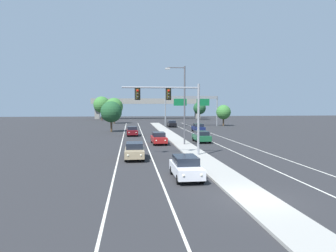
{
  "coord_description": "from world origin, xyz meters",
  "views": [
    {
      "loc": [
        -6.75,
        -16.25,
        5.2
      ],
      "look_at": [
        -3.2,
        13.54,
        3.2
      ],
      "focal_mm": 33.61,
      "sensor_mm": 36.0,
      "label": 1
    }
  ],
  "objects_px": {
    "street_lamp_median": "(183,100)",
    "car_receding_green": "(201,136)",
    "car_receding_navy": "(198,128)",
    "tree_far_left_b": "(102,105)",
    "car_oncoming_white": "(186,167)",
    "car_receding_black": "(172,124)",
    "tree_far_right_a": "(223,112)",
    "tree_far_left_a": "(114,107)",
    "highway_sign_gantry": "(192,101)",
    "car_oncoming_red": "(159,138)",
    "overhead_signal_mast": "(174,104)",
    "car_oncoming_tan": "(135,151)",
    "tree_far_right_c": "(200,108)",
    "car_oncoming_darkred": "(132,131)",
    "tree_far_left_c": "(111,112)"
  },
  "relations": [
    {
      "from": "car_oncoming_tan",
      "to": "car_oncoming_red",
      "type": "bearing_deg",
      "value": 73.51
    },
    {
      "from": "car_oncoming_red",
      "to": "tree_far_left_a",
      "type": "distance_m",
      "value": 48.89
    },
    {
      "from": "car_oncoming_white",
      "to": "street_lamp_median",
      "type": "bearing_deg",
      "value": 81.23
    },
    {
      "from": "tree_far_left_a",
      "to": "tree_far_right_a",
      "type": "relative_size",
      "value": 1.38
    },
    {
      "from": "car_receding_navy",
      "to": "tree_far_left_b",
      "type": "xyz_separation_m",
      "value": [
        -22.84,
        49.16,
        4.5
      ]
    },
    {
      "from": "car_receding_navy",
      "to": "car_receding_green",
      "type": "bearing_deg",
      "value": -100.82
    },
    {
      "from": "car_oncoming_tan",
      "to": "car_oncoming_darkred",
      "type": "xyz_separation_m",
      "value": [
        -0.12,
        23.21,
        0.0
      ]
    },
    {
      "from": "car_receding_black",
      "to": "tree_far_left_a",
      "type": "bearing_deg",
      "value": 132.15
    },
    {
      "from": "overhead_signal_mast",
      "to": "car_oncoming_darkred",
      "type": "bearing_deg",
      "value": 100.61
    },
    {
      "from": "car_oncoming_darkred",
      "to": "highway_sign_gantry",
      "type": "relative_size",
      "value": 0.34
    },
    {
      "from": "tree_far_left_b",
      "to": "tree_far_left_c",
      "type": "bearing_deg",
      "value": -82.74
    },
    {
      "from": "overhead_signal_mast",
      "to": "car_receding_green",
      "type": "xyz_separation_m",
      "value": [
        5.45,
        11.63,
        -4.51
      ]
    },
    {
      "from": "car_receding_navy",
      "to": "tree_far_right_a",
      "type": "height_order",
      "value": "tree_far_right_a"
    },
    {
      "from": "overhead_signal_mast",
      "to": "highway_sign_gantry",
      "type": "bearing_deg",
      "value": 76.82
    },
    {
      "from": "highway_sign_gantry",
      "to": "car_oncoming_darkred",
      "type": "bearing_deg",
      "value": -122.68
    },
    {
      "from": "street_lamp_median",
      "to": "car_receding_black",
      "type": "bearing_deg",
      "value": 84.9
    },
    {
      "from": "car_receding_black",
      "to": "tree_far_left_b",
      "type": "relative_size",
      "value": 0.55
    },
    {
      "from": "tree_far_right_a",
      "to": "overhead_signal_mast",
      "type": "bearing_deg",
      "value": -112.53
    },
    {
      "from": "street_lamp_median",
      "to": "car_oncoming_darkred",
      "type": "height_order",
      "value": "street_lamp_median"
    },
    {
      "from": "car_oncoming_white",
      "to": "car_oncoming_darkred",
      "type": "bearing_deg",
      "value": 96.53
    },
    {
      "from": "car_receding_black",
      "to": "tree_far_left_b",
      "type": "bearing_deg",
      "value": 118.89
    },
    {
      "from": "car_oncoming_tan",
      "to": "tree_far_left_a",
      "type": "relative_size",
      "value": 0.62
    },
    {
      "from": "car_receding_black",
      "to": "car_receding_green",
      "type": "bearing_deg",
      "value": -89.72
    },
    {
      "from": "highway_sign_gantry",
      "to": "tree_far_left_b",
      "type": "height_order",
      "value": "tree_far_left_b"
    },
    {
      "from": "car_oncoming_red",
      "to": "car_oncoming_darkred",
      "type": "xyz_separation_m",
      "value": [
        -3.47,
        11.88,
        0.0
      ]
    },
    {
      "from": "street_lamp_median",
      "to": "tree_far_left_b",
      "type": "bearing_deg",
      "value": 103.34
    },
    {
      "from": "overhead_signal_mast",
      "to": "tree_far_left_b",
      "type": "height_order",
      "value": "tree_far_left_b"
    },
    {
      "from": "tree_far_left_b",
      "to": "tree_far_right_c",
      "type": "bearing_deg",
      "value": -2.2
    },
    {
      "from": "car_oncoming_tan",
      "to": "car_oncoming_white",
      "type": "bearing_deg",
      "value": -67.65
    },
    {
      "from": "street_lamp_median",
      "to": "tree_far_left_b",
      "type": "height_order",
      "value": "street_lamp_median"
    },
    {
      "from": "highway_sign_gantry",
      "to": "tree_far_left_c",
      "type": "xyz_separation_m",
      "value": [
        -18.69,
        -14.66,
        -2.28
      ]
    },
    {
      "from": "car_receding_navy",
      "to": "tree_far_left_a",
      "type": "distance_m",
      "value": 34.82
    },
    {
      "from": "car_receding_black",
      "to": "tree_far_left_c",
      "type": "xyz_separation_m",
      "value": [
        -13.42,
        -12.03,
        3.07
      ]
    },
    {
      "from": "street_lamp_median",
      "to": "car_receding_green",
      "type": "bearing_deg",
      "value": 44.45
    },
    {
      "from": "overhead_signal_mast",
      "to": "tree_far_left_b",
      "type": "bearing_deg",
      "value": 100.32
    },
    {
      "from": "overhead_signal_mast",
      "to": "car_oncoming_red",
      "type": "height_order",
      "value": "overhead_signal_mast"
    },
    {
      "from": "car_oncoming_white",
      "to": "car_oncoming_darkred",
      "type": "relative_size",
      "value": 1.0
    },
    {
      "from": "tree_far_left_a",
      "to": "car_oncoming_tan",
      "type": "bearing_deg",
      "value": -85.2
    },
    {
      "from": "highway_sign_gantry",
      "to": "tree_far_left_b",
      "type": "relative_size",
      "value": 1.63
    },
    {
      "from": "tree_far_right_c",
      "to": "highway_sign_gantry",
      "type": "bearing_deg",
      "value": -106.0
    },
    {
      "from": "tree_far_left_c",
      "to": "tree_far_left_b",
      "type": "xyz_separation_m",
      "value": [
        -6.03,
        47.28,
        1.43
      ]
    },
    {
      "from": "car_oncoming_tan",
      "to": "tree_far_right_a",
      "type": "distance_m",
      "value": 51.39
    },
    {
      "from": "car_oncoming_darkred",
      "to": "car_oncoming_white",
      "type": "bearing_deg",
      "value": -83.47
    },
    {
      "from": "car_oncoming_white",
      "to": "tree_far_left_b",
      "type": "distance_m",
      "value": 88.5
    },
    {
      "from": "tree_far_left_a",
      "to": "car_receding_navy",
      "type": "bearing_deg",
      "value": -59.22
    },
    {
      "from": "street_lamp_median",
      "to": "car_receding_green",
      "type": "height_order",
      "value": "street_lamp_median"
    },
    {
      "from": "car_receding_green",
      "to": "car_receding_navy",
      "type": "height_order",
      "value": "same"
    },
    {
      "from": "car_oncoming_red",
      "to": "car_receding_green",
      "type": "height_order",
      "value": "same"
    },
    {
      "from": "tree_far_right_a",
      "to": "car_oncoming_white",
      "type": "bearing_deg",
      "value": -109.36
    },
    {
      "from": "car_receding_green",
      "to": "tree_far_right_c",
      "type": "xyz_separation_m",
      "value": [
        14.09,
        64.81,
        3.3
      ]
    }
  ]
}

